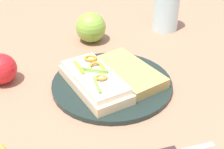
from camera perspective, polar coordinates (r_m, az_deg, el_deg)
name	(u,v)px	position (r m, az deg, el deg)	size (l,w,h in m)	color
ground_plane	(112,86)	(0.76, 0.00, -2.00)	(2.00, 2.00, 0.00)	#996D53
plate	(112,84)	(0.76, 0.00, -1.64)	(0.27, 0.27, 0.01)	#1C2926
sandwich	(95,81)	(0.73, -2.94, -1.06)	(0.17, 0.21, 0.05)	beige
bread_slice_side	(128,72)	(0.77, 2.79, 0.36)	(0.18, 0.09, 0.02)	tan
apple_3	(91,27)	(0.94, -3.61, 7.99)	(0.08, 0.08, 0.08)	#7FA83B
apple_4	(1,69)	(0.80, -18.27, 0.91)	(0.07, 0.07, 0.07)	red
drinking_glass	(166,9)	(1.01, 9.19, 10.90)	(0.08, 0.08, 0.12)	silver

